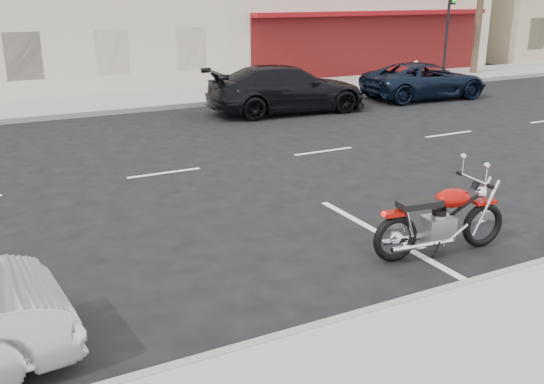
{
  "coord_description": "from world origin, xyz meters",
  "views": [
    {
      "loc": [
        -5.68,
        -12.03,
        3.67
      ],
      "look_at": [
        -1.67,
        -4.34,
        0.8
      ],
      "focal_mm": 40.0,
      "sensor_mm": 36.0,
      "label": 1
    }
  ],
  "objects_px": {
    "fire_hydrant": "(416,69)",
    "suv_far": "(425,81)",
    "traffic_light": "(449,19)",
    "motorcycle": "(485,215)",
    "car_far": "(287,89)"
  },
  "relations": [
    {
      "from": "motorcycle",
      "to": "suv_far",
      "type": "height_order",
      "value": "suv_far"
    },
    {
      "from": "traffic_light",
      "to": "motorcycle",
      "type": "xyz_separation_m",
      "value": [
        -12.44,
        -14.32,
        -2.05
      ]
    },
    {
      "from": "fire_hydrant",
      "to": "motorcycle",
      "type": "xyz_separation_m",
      "value": [
        -10.94,
        -14.49,
        -0.03
      ]
    },
    {
      "from": "traffic_light",
      "to": "fire_hydrant",
      "type": "height_order",
      "value": "traffic_light"
    },
    {
      "from": "motorcycle",
      "to": "suv_far",
      "type": "relative_size",
      "value": 0.48
    },
    {
      "from": "traffic_light",
      "to": "fire_hydrant",
      "type": "xyz_separation_m",
      "value": [
        -1.5,
        0.17,
        -2.03
      ]
    },
    {
      "from": "suv_far",
      "to": "fire_hydrant",
      "type": "bearing_deg",
      "value": -32.57
    },
    {
      "from": "traffic_light",
      "to": "fire_hydrant",
      "type": "relative_size",
      "value": 5.28
    },
    {
      "from": "fire_hydrant",
      "to": "suv_far",
      "type": "height_order",
      "value": "suv_far"
    },
    {
      "from": "motorcycle",
      "to": "car_far",
      "type": "height_order",
      "value": "car_far"
    },
    {
      "from": "motorcycle",
      "to": "traffic_light",
      "type": "bearing_deg",
      "value": 56.08
    },
    {
      "from": "traffic_light",
      "to": "car_far",
      "type": "xyz_separation_m",
      "value": [
        -9.87,
        -3.53,
        -1.81
      ]
    },
    {
      "from": "fire_hydrant",
      "to": "suv_far",
      "type": "distance_m",
      "value": 4.54
    },
    {
      "from": "suv_far",
      "to": "car_far",
      "type": "relative_size",
      "value": 0.9
    },
    {
      "from": "suv_far",
      "to": "traffic_light",
      "type": "bearing_deg",
      "value": -46.47
    }
  ]
}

